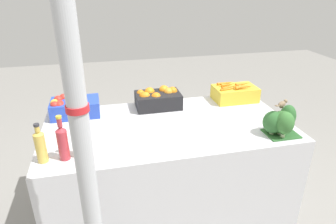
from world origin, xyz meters
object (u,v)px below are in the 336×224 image
(broccoli_pile, at_px, (281,122))
(juice_bottle_golden, at_px, (41,146))
(apple_crate, at_px, (73,106))
(orange_crate, at_px, (158,98))
(support_pole, at_px, (81,133))
(sparrow_bird, at_px, (282,104))
(carrot_crate, at_px, (235,93))
(juice_bottle_ruby, at_px, (63,142))
(juice_bottle_amber, at_px, (80,138))

(broccoli_pile, relative_size, juice_bottle_golden, 1.03)
(apple_crate, bearing_deg, broccoli_pile, -24.82)
(broccoli_pile, bearing_deg, orange_crate, 138.12)
(apple_crate, bearing_deg, support_pole, -83.17)
(juice_bottle_golden, bearing_deg, sparrow_bird, -0.02)
(carrot_crate, bearing_deg, support_pole, -139.64)
(juice_bottle_ruby, bearing_deg, apple_crate, 88.17)
(support_pole, distance_m, apple_crate, 1.11)
(carrot_crate, bearing_deg, orange_crate, 179.58)
(support_pole, relative_size, juice_bottle_golden, 9.55)
(sparrow_bird, bearing_deg, support_pole, 172.34)
(orange_crate, bearing_deg, sparrow_bird, -41.21)
(juice_bottle_ruby, distance_m, sparrow_bird, 1.43)
(support_pole, distance_m, juice_bottle_amber, 0.50)
(apple_crate, distance_m, orange_crate, 0.68)
(support_pole, relative_size, broccoli_pile, 9.29)
(juice_bottle_golden, bearing_deg, carrot_crate, 22.71)
(orange_crate, height_order, broccoli_pile, broccoli_pile)
(support_pole, bearing_deg, carrot_crate, 40.36)
(apple_crate, bearing_deg, juice_bottle_amber, -82.90)
(support_pole, relative_size, apple_crate, 6.48)
(carrot_crate, height_order, sparrow_bird, sparrow_bird)
(support_pole, distance_m, broccoli_pile, 1.37)
(orange_crate, relative_size, juice_bottle_amber, 1.22)
(juice_bottle_amber, xyz_separation_m, sparrow_bird, (1.33, -0.00, 0.09))
(apple_crate, relative_size, broccoli_pile, 1.43)
(carrot_crate, bearing_deg, broccoli_pile, -86.58)
(juice_bottle_amber, bearing_deg, orange_crate, 46.91)
(sparrow_bird, bearing_deg, juice_bottle_ruby, 154.08)
(juice_bottle_golden, height_order, juice_bottle_amber, juice_bottle_amber)
(orange_crate, distance_m, carrot_crate, 0.69)
(apple_crate, xyz_separation_m, sparrow_bird, (1.41, -0.63, 0.15))
(apple_crate, distance_m, juice_bottle_amber, 0.64)
(support_pole, xyz_separation_m, juice_bottle_golden, (-0.27, 0.42, -0.28))
(apple_crate, height_order, carrot_crate, carrot_crate)
(carrot_crate, relative_size, broccoli_pile, 1.43)
(carrot_crate, bearing_deg, juice_bottle_golden, -157.29)
(orange_crate, relative_size, juice_bottle_golden, 1.47)
(juice_bottle_amber, bearing_deg, apple_crate, 97.10)
(support_pole, height_order, juice_bottle_amber, support_pole)
(support_pole, relative_size, juice_bottle_ruby, 8.34)
(sparrow_bird, bearing_deg, apple_crate, 129.82)
(orange_crate, relative_size, sparrow_bird, 2.89)
(juice_bottle_ruby, bearing_deg, orange_crate, 42.51)
(juice_bottle_ruby, bearing_deg, support_pole, -70.83)
(juice_bottle_golden, bearing_deg, orange_crate, 37.87)
(support_pole, xyz_separation_m, broccoli_pile, (1.28, 0.41, -0.29))
(broccoli_pile, bearing_deg, sparrow_bird, 95.27)
(orange_crate, xyz_separation_m, juice_bottle_amber, (-0.60, -0.64, 0.05))
(orange_crate, distance_m, juice_bottle_golden, 1.04)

